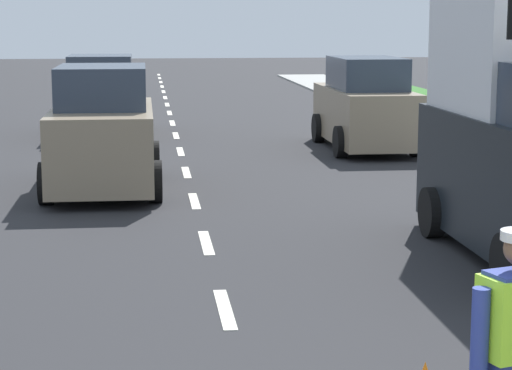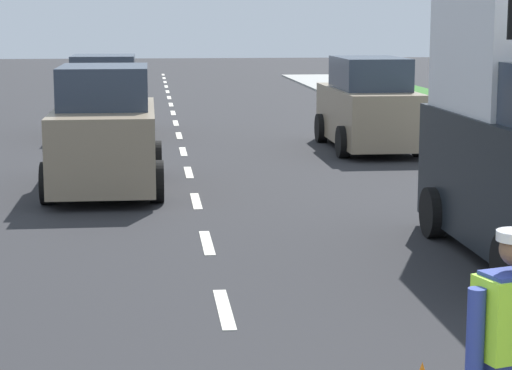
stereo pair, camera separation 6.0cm
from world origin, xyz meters
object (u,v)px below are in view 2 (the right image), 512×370
Objects in this scene: car_parked_far at (368,107)px; traffic_cone_near at (505,359)px; car_oncoming_second at (104,98)px; car_oncoming_lead at (105,133)px.

traffic_cone_near is at bearing -98.35° from car_parked_far.
traffic_cone_near is at bearing -77.70° from car_oncoming_second.
car_oncoming_second is at bearing 92.59° from car_oncoming_lead.
traffic_cone_near is 14.63m from car_parked_far.
car_oncoming_lead is (0.36, -8.05, 0.05)m from car_oncoming_second.
traffic_cone_near is 0.13× the size of car_parked_far.
car_oncoming_lead is at bearing -87.41° from car_oncoming_second.
car_parked_far reaches higher than traffic_cone_near.
car_parked_far is at bearing 81.65° from traffic_cone_near.
car_parked_far is (5.64, 4.69, -0.03)m from car_oncoming_lead.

